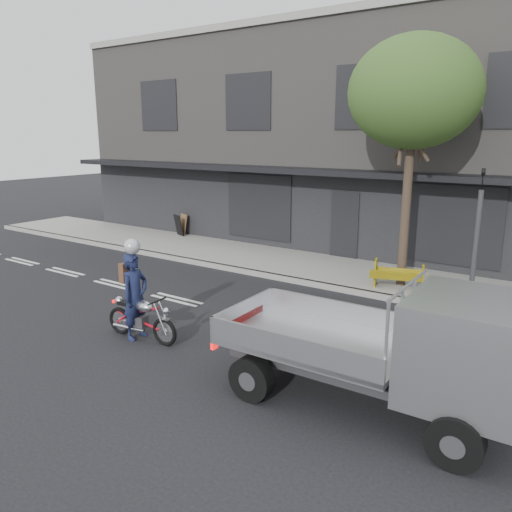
% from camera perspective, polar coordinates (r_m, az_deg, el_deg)
% --- Properties ---
extents(ground, '(80.00, 80.00, 0.00)m').
position_cam_1_polar(ground, '(11.97, -0.59, -7.09)').
color(ground, black).
rests_on(ground, ground).
extents(sidewalk, '(32.00, 3.20, 0.15)m').
position_cam_1_polar(sidewalk, '(15.84, 9.18, -1.74)').
color(sidewalk, gray).
rests_on(sidewalk, ground).
extents(kerb, '(32.00, 0.20, 0.15)m').
position_cam_1_polar(kerb, '(14.46, 6.46, -3.15)').
color(kerb, gray).
rests_on(kerb, ground).
extents(building_main, '(26.00, 10.00, 8.00)m').
position_cam_1_polar(building_main, '(21.45, 17.36, 12.46)').
color(building_main, slate).
rests_on(building_main, ground).
extents(street_tree, '(3.40, 3.40, 6.74)m').
position_cam_1_polar(street_tree, '(14.05, 17.63, 17.30)').
color(street_tree, '#382B21').
rests_on(street_tree, ground).
extents(traffic_light_pole, '(0.12, 0.12, 3.50)m').
position_cam_1_polar(traffic_light_pole, '(12.98, 23.79, 0.98)').
color(traffic_light_pole, '#2D2D30').
rests_on(traffic_light_pole, ground).
extents(motorcycle, '(1.88, 0.55, 0.97)m').
position_cam_1_polar(motorcycle, '(10.90, -12.99, -6.82)').
color(motorcycle, black).
rests_on(motorcycle, ground).
extents(rider, '(0.49, 0.71, 1.86)m').
position_cam_1_polar(rider, '(10.86, -13.65, -4.50)').
color(rider, '#161D3E').
rests_on(rider, ground).
extents(flatbed_ute, '(4.74, 2.04, 2.18)m').
position_cam_1_polar(flatbed_ute, '(7.78, 20.10, -9.94)').
color(flatbed_ute, black).
rests_on(flatbed_ute, ground).
extents(construction_barrier, '(1.49, 0.94, 0.78)m').
position_cam_1_polar(construction_barrier, '(13.88, 15.69, -2.32)').
color(construction_barrier, yellow).
rests_on(construction_barrier, sidewalk).
extents(sandwich_board, '(0.65, 0.55, 0.87)m').
position_cam_1_polar(sandwich_board, '(20.95, -8.86, 3.50)').
color(sandwich_board, black).
rests_on(sandwich_board, sidewalk).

